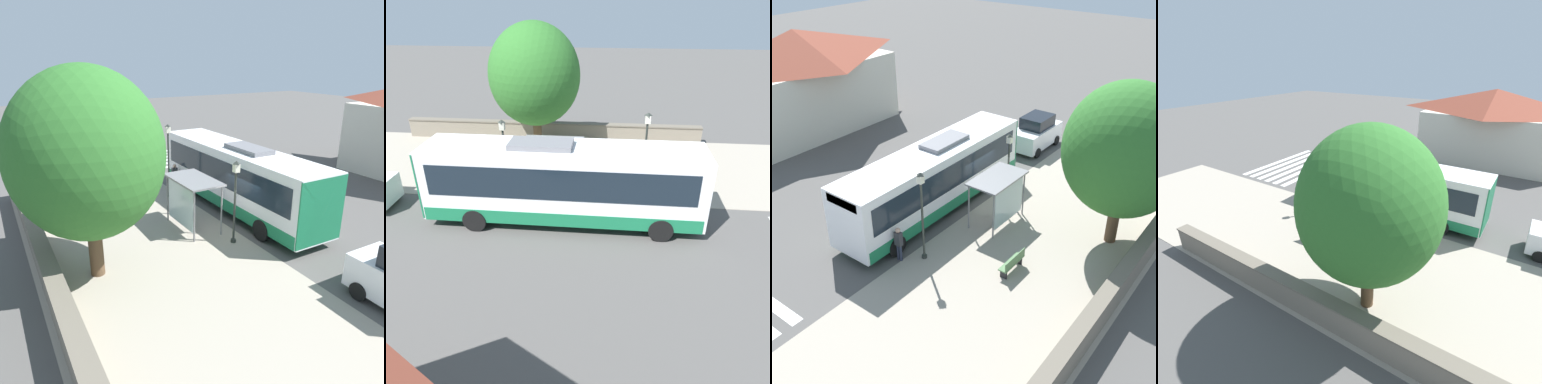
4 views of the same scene
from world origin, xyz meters
TOP-DOWN VIEW (x-y plane):
  - ground_plane at (0.00, 0.00)m, footprint 120.00×120.00m
  - sidewalk_plaza at (-4.50, 0.00)m, footprint 9.00×44.00m
  - crosswalk_stripes at (5.00, 14.01)m, footprint 9.00×5.25m
  - stone_wall at (-8.55, 0.00)m, footprint 0.60×20.00m
  - background_building at (16.40, -0.86)m, footprint 7.23×12.70m
  - bus at (1.66, 2.19)m, footprint 2.63×11.71m
  - bus_shelter at (-1.70, 1.26)m, footprint 1.73×2.99m
  - pedestrian at (0.10, 6.51)m, footprint 0.34×0.23m
  - bench at (-4.32, 4.16)m, footprint 0.40×1.53m
  - street_lamp_near at (-0.75, -0.98)m, footprint 0.28×0.28m
  - street_lamp_far at (-0.67, 5.73)m, footprint 0.28×0.28m
  - shade_tree at (-6.77, -0.59)m, footprint 5.45×5.45m

SIDE VIEW (x-z plane):
  - ground_plane at x=0.00m, z-range 0.00..0.00m
  - crosswalk_stripes at x=5.00m, z-range 0.00..0.01m
  - sidewalk_plaza at x=-4.50m, z-range 0.00..0.02m
  - bench at x=-4.32m, z-range 0.03..0.91m
  - stone_wall at x=-8.55m, z-range 0.01..1.28m
  - pedestrian at x=0.10m, z-range 0.15..1.87m
  - bus at x=1.66m, z-range 0.06..3.72m
  - bus_shelter at x=-1.70m, z-range 0.83..3.33m
  - street_lamp_near at x=-0.75m, z-range 0.37..4.15m
  - street_lamp_far at x=-0.67m, z-range 0.40..4.73m
  - background_building at x=16.40m, z-range 0.10..7.06m
  - shade_tree at x=-6.77m, z-range 0.83..8.52m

